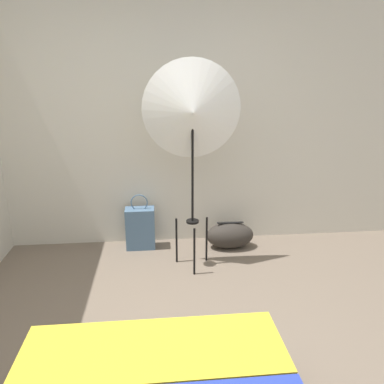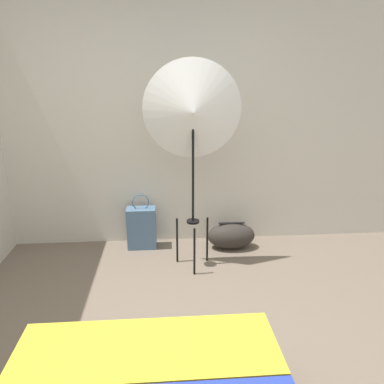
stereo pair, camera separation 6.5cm
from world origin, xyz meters
TOP-DOWN VIEW (x-y plane):
  - wall_back at (0.00, 2.17)m, footprint 8.00×0.05m
  - photo_umbrella at (0.42, 1.52)m, footprint 0.88×0.30m
  - tote_bag at (-0.10, 1.97)m, footprint 0.30×0.18m
  - duffel_bag at (0.85, 1.87)m, footprint 0.50×0.28m

SIDE VIEW (x-z plane):
  - duffel_bag at x=0.85m, z-range 0.00..0.28m
  - tote_bag at x=-0.10m, z-range -0.07..0.52m
  - wall_back at x=0.00m, z-range 0.00..2.60m
  - photo_umbrella at x=0.42m, z-range 0.51..2.43m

